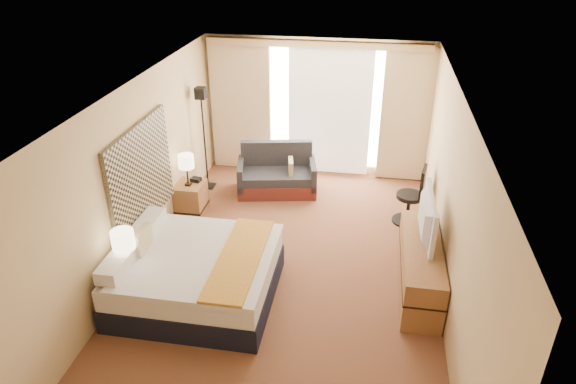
% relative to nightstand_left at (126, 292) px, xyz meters
% --- Properties ---
extents(floor, '(4.20, 7.00, 0.02)m').
position_rel_nightstand_left_xyz_m(floor, '(1.87, 1.05, -0.28)').
color(floor, '#4E1A16').
rests_on(floor, ground).
extents(ceiling, '(4.20, 7.00, 0.02)m').
position_rel_nightstand_left_xyz_m(ceiling, '(1.87, 1.05, 2.33)').
color(ceiling, white).
rests_on(ceiling, wall_back).
extents(wall_back, '(4.20, 0.02, 2.60)m').
position_rel_nightstand_left_xyz_m(wall_back, '(1.87, 4.55, 1.02)').
color(wall_back, tan).
rests_on(wall_back, ground).
extents(wall_left, '(0.02, 7.00, 2.60)m').
position_rel_nightstand_left_xyz_m(wall_left, '(-0.23, 1.05, 1.02)').
color(wall_left, tan).
rests_on(wall_left, ground).
extents(wall_right, '(0.02, 7.00, 2.60)m').
position_rel_nightstand_left_xyz_m(wall_right, '(3.97, 1.05, 1.02)').
color(wall_right, tan).
rests_on(wall_right, ground).
extents(headboard, '(0.06, 1.85, 1.50)m').
position_rel_nightstand_left_xyz_m(headboard, '(-0.19, 1.25, 1.01)').
color(headboard, black).
rests_on(headboard, wall_left).
extents(nightstand_left, '(0.45, 0.52, 0.55)m').
position_rel_nightstand_left_xyz_m(nightstand_left, '(0.00, 0.00, 0.00)').
color(nightstand_left, '#996237').
rests_on(nightstand_left, floor).
extents(nightstand_right, '(0.45, 0.52, 0.55)m').
position_rel_nightstand_left_xyz_m(nightstand_right, '(0.00, 2.50, 0.00)').
color(nightstand_right, '#996237').
rests_on(nightstand_right, floor).
extents(media_dresser, '(0.50, 1.80, 0.70)m').
position_rel_nightstand_left_xyz_m(media_dresser, '(3.70, 1.05, 0.07)').
color(media_dresser, '#996237').
rests_on(media_dresser, floor).
extents(window, '(2.30, 0.02, 2.30)m').
position_rel_nightstand_left_xyz_m(window, '(2.12, 4.52, 1.04)').
color(window, silver).
rests_on(window, wall_back).
extents(curtains, '(4.12, 0.19, 2.56)m').
position_rel_nightstand_left_xyz_m(curtains, '(1.87, 4.44, 1.13)').
color(curtains, beige).
rests_on(curtains, floor).
extents(bed, '(1.99, 1.82, 0.97)m').
position_rel_nightstand_left_xyz_m(bed, '(0.81, 0.40, 0.08)').
color(bed, black).
rests_on(bed, floor).
extents(loveseat, '(1.53, 1.01, 0.88)m').
position_rel_nightstand_left_xyz_m(loveseat, '(1.29, 3.54, 0.02)').
color(loveseat, '#5B211A').
rests_on(loveseat, floor).
extents(floor_lamp, '(0.24, 0.24, 1.91)m').
position_rel_nightstand_left_xyz_m(floor_lamp, '(-0.03, 3.48, 1.08)').
color(floor_lamp, black).
rests_on(floor_lamp, floor).
extents(desk_chair, '(0.49, 0.49, 1.01)m').
position_rel_nightstand_left_xyz_m(desk_chair, '(3.67, 2.81, 0.17)').
color(desk_chair, black).
rests_on(desk_chair, floor).
extents(lamp_left, '(0.28, 0.28, 0.59)m').
position_rel_nightstand_left_xyz_m(lamp_left, '(0.05, 0.08, 0.73)').
color(lamp_left, black).
rests_on(lamp_left, nightstand_left).
extents(lamp_right, '(0.26, 0.26, 0.55)m').
position_rel_nightstand_left_xyz_m(lamp_right, '(-0.01, 2.46, 0.70)').
color(lamp_right, black).
rests_on(lamp_right, nightstand_right).
extents(tissue_box, '(0.14, 0.14, 0.10)m').
position_rel_nightstand_left_xyz_m(tissue_box, '(0.02, -0.01, 0.32)').
color(tissue_box, '#87B3D1').
rests_on(tissue_box, nightstand_left).
extents(telephone, '(0.18, 0.16, 0.06)m').
position_rel_nightstand_left_xyz_m(telephone, '(0.07, 2.61, 0.31)').
color(telephone, black).
rests_on(telephone, nightstand_right).
extents(television, '(0.16, 1.08, 0.62)m').
position_rel_nightstand_left_xyz_m(television, '(3.65, 1.26, 0.74)').
color(television, black).
rests_on(television, media_dresser).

